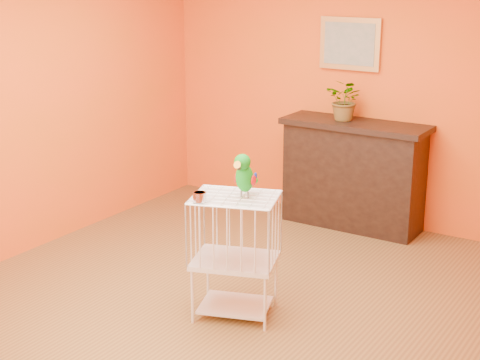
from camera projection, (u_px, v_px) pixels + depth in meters
The scene contains 8 objects.
ground at pixel (222, 295), 5.75m from camera, with size 4.50×4.50×0.00m, color brown.
room_shell at pixel (221, 95), 5.29m from camera, with size 4.50×4.50×4.50m.
console_cabinet at pixel (353, 174), 7.12m from camera, with size 1.41×0.51×1.05m.
potted_plant at pixel (346, 104), 6.99m from camera, with size 0.36×0.40×0.31m, color #26722D.
framed_picture at pixel (350, 44), 7.04m from camera, with size 0.62×0.04×0.50m.
birdcage at pixel (235, 255), 5.31m from camera, with size 0.71×0.62×0.91m.
feed_cup at pixel (200, 197), 5.06m from camera, with size 0.09×0.09×0.07m, color silver.
parrot at pixel (245, 175), 5.12m from camera, with size 0.16×0.29×0.33m.
Camera 1 is at (2.94, -4.35, 2.50)m, focal length 55.00 mm.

